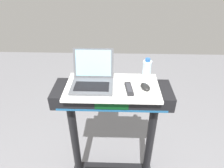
{
  "coord_description": "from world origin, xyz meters",
  "views": [
    {
      "loc": [
        0.04,
        -0.55,
        2.01
      ],
      "look_at": [
        0.0,
        0.65,
        1.25
      ],
      "focal_mm": 32.09,
      "sensor_mm": 36.0,
      "label": 1
    }
  ],
  "objects_px": {
    "laptop": "(93,78)",
    "water_bottle": "(147,71)",
    "computer_mouse": "(145,87)",
    "tv_remote": "(129,89)"
  },
  "relations": [
    {
      "from": "tv_remote",
      "to": "water_bottle",
      "type": "bearing_deg",
      "value": 45.19
    },
    {
      "from": "computer_mouse",
      "to": "tv_remote",
      "type": "height_order",
      "value": "computer_mouse"
    },
    {
      "from": "laptop",
      "to": "water_bottle",
      "type": "distance_m",
      "value": 0.41
    },
    {
      "from": "laptop",
      "to": "tv_remote",
      "type": "relative_size",
      "value": 1.87
    },
    {
      "from": "computer_mouse",
      "to": "water_bottle",
      "type": "bearing_deg",
      "value": 61.44
    },
    {
      "from": "computer_mouse",
      "to": "water_bottle",
      "type": "height_order",
      "value": "water_bottle"
    },
    {
      "from": "laptop",
      "to": "computer_mouse",
      "type": "distance_m",
      "value": 0.39
    },
    {
      "from": "laptop",
      "to": "computer_mouse",
      "type": "height_order",
      "value": "laptop"
    },
    {
      "from": "laptop",
      "to": "tv_remote",
      "type": "bearing_deg",
      "value": -15.55
    },
    {
      "from": "computer_mouse",
      "to": "water_bottle",
      "type": "relative_size",
      "value": 0.53
    }
  ]
}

